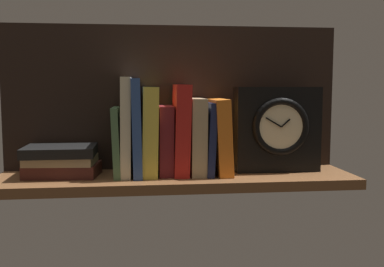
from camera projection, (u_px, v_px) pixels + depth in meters
ground_plane at (177, 180)px, 115.41cm from camera, size 91.21×22.59×2.50cm
back_panel at (173, 98)px, 123.82cm from camera, size 91.21×1.20×39.18cm
book_green_romantic at (117, 141)px, 114.55cm from camera, size 2.25×14.94×17.45cm
book_cream_twain at (126, 127)px, 114.44cm from camera, size 2.86×14.54×24.98cm
book_blue_modern at (137, 127)px, 114.76cm from camera, size 2.64×16.18×24.63cm
book_yellow_seinlanguage at (150, 131)px, 115.25cm from camera, size 4.35×14.73×22.63cm
book_maroon_dawkins at (166, 140)px, 115.96cm from camera, size 3.74×12.22×17.72cm
book_red_requiem at (181, 130)px, 116.14cm from camera, size 4.45×14.70×23.23cm
book_tan_shortstories at (197, 136)px, 116.79cm from camera, size 4.01×13.98×19.63cm
book_navy_bierce at (208, 138)px, 117.21cm from camera, size 2.71×15.08×18.60cm
book_orange_pandolfini at (220, 136)px, 117.51cm from camera, size 4.60×16.35×19.55cm
framed_clock at (277, 129)px, 119.34cm from camera, size 22.57×7.37×22.57cm
book_stack_side at (62, 161)px, 113.56cm from camera, size 18.75×13.73×7.70cm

